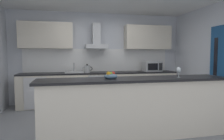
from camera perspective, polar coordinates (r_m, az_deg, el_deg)
The scene contains 16 objects.
ground at distance 4.30m, azimuth 0.48°, elevation -14.68°, with size 5.98×4.90×0.02m, color gray.
wall_back at distance 6.04m, azimuth -3.82°, elevation 3.46°, with size 5.98×0.12×2.60m, color silver.
wall_right at distance 5.26m, azimuth 28.72°, elevation 2.82°, with size 0.12×4.90×2.60m, color silver.
backsplash_tile at distance 5.97m, azimuth -3.71°, elevation 2.78°, with size 4.23×0.02×0.66m, color white.
counter_back at distance 5.74m, azimuth -3.20°, elevation -5.11°, with size 4.38×0.60×0.90m.
counter_island at distance 3.47m, azimuth 6.62°, elevation -10.45°, with size 3.22×0.64×1.00m.
upper_cabinets at distance 5.83m, azimuth -3.50°, elevation 9.43°, with size 4.33×0.32×0.70m.
side_door at distance 5.12m, azimuth 29.03°, elevation -0.27°, with size 0.08×0.85×2.05m.
oven at distance 5.70m, azimuth -4.18°, elevation -5.08°, with size 0.60×0.62×0.80m.
refrigerator at distance 5.70m, azimuth -20.45°, elevation -5.70°, with size 0.58×0.60×0.85m.
microwave at distance 6.06m, azimuth 11.31°, elevation 1.02°, with size 0.50×0.38×0.30m.
sink at distance 5.59m, azimuth -10.64°, elevation -0.48°, with size 0.50×0.40×0.26m.
kettle at distance 5.57m, azimuth -7.02°, elevation 0.33°, with size 0.29×0.15×0.24m.
range_hood at distance 5.76m, azimuth -4.45°, elevation 8.26°, with size 0.62×0.45×0.72m.
wine_glass at distance 3.64m, azimuth 18.35°, elevation -0.06°, with size 0.08×0.08×0.18m.
fruit_bowl at distance 3.27m, azimuth -0.36°, elevation -1.72°, with size 0.22×0.22×0.13m.
Camera 1 is at (-0.92, -3.96, 1.39)m, focal length 32.32 mm.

